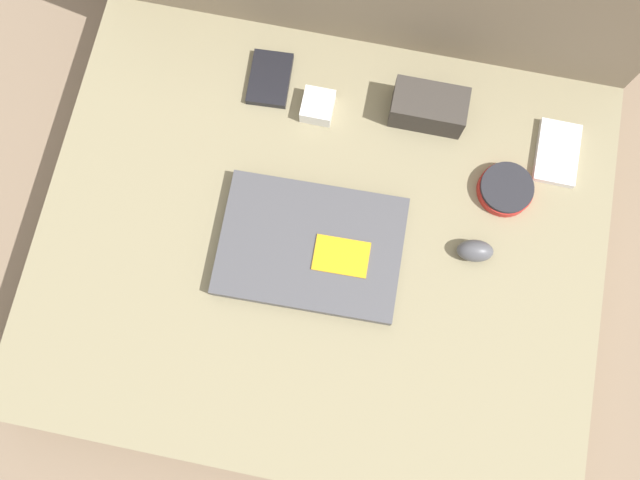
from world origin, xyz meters
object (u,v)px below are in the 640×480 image
object	(u,v)px
phone_silver	(270,79)
laptop	(311,247)
phone_black	(557,153)
camera_pouch	(428,107)
speaker_puck	(506,189)
charger_brick	(318,106)
computer_mouse	(475,251)

from	to	relation	value
phone_silver	laptop	bearing A→B (deg)	-68.41
phone_black	camera_pouch	size ratio (longest dim) A/B	0.90
speaker_puck	camera_pouch	xyz separation A→B (m)	(-0.15, 0.11, 0.02)
phone_silver	charger_brick	bearing A→B (deg)	-25.72
speaker_puck	camera_pouch	world-z (taller)	camera_pouch
speaker_puck	phone_silver	bearing A→B (deg)	164.24
laptop	speaker_puck	world-z (taller)	laptop
computer_mouse	charger_brick	bearing A→B (deg)	139.63
phone_black	camera_pouch	distance (m)	0.24
charger_brick	phone_silver	bearing A→B (deg)	157.68
phone_black	charger_brick	world-z (taller)	charger_brick
charger_brick	camera_pouch	bearing A→B (deg)	8.59
speaker_puck	phone_black	xyz separation A→B (m)	(0.08, 0.09, -0.01)
computer_mouse	camera_pouch	bearing A→B (deg)	110.01
computer_mouse	phone_black	world-z (taller)	computer_mouse
phone_silver	computer_mouse	bearing A→B (deg)	-34.53
phone_silver	camera_pouch	size ratio (longest dim) A/B	0.84
charger_brick	laptop	bearing A→B (deg)	-81.06
phone_silver	camera_pouch	xyz separation A→B (m)	(0.28, -0.01, 0.02)
computer_mouse	phone_black	xyz separation A→B (m)	(0.12, 0.20, -0.01)
speaker_puck	phone_black	bearing A→B (deg)	46.66
phone_silver	charger_brick	xyz separation A→B (m)	(0.10, -0.04, 0.01)
speaker_puck	phone_silver	xyz separation A→B (m)	(-0.44, 0.12, -0.01)
computer_mouse	speaker_puck	bearing A→B (deg)	65.79
laptop	charger_brick	bearing A→B (deg)	97.29
laptop	camera_pouch	world-z (taller)	camera_pouch
computer_mouse	speaker_puck	size ratio (longest dim) A/B	0.69
laptop	speaker_puck	xyz separation A→B (m)	(0.30, 0.16, -0.00)
laptop	computer_mouse	world-z (taller)	computer_mouse
speaker_puck	charger_brick	xyz separation A→B (m)	(-0.34, 0.08, 0.00)
computer_mouse	phone_black	bearing A→B (deg)	53.21
computer_mouse	camera_pouch	world-z (taller)	camera_pouch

